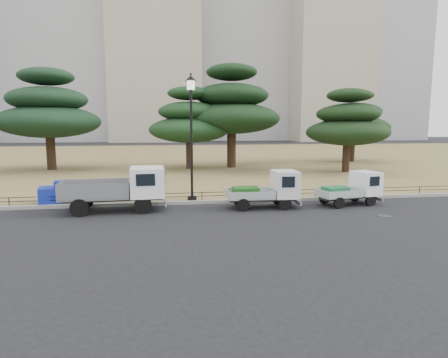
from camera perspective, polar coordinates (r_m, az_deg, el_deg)
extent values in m
plane|color=black|center=(16.30, 1.08, -5.50)|extent=(220.00, 220.00, 0.00)
cube|color=olive|center=(46.44, -5.39, 3.37)|extent=(120.00, 56.00, 0.15)
cube|color=gray|center=(18.79, -0.28, -3.43)|extent=(120.00, 0.25, 0.16)
cylinder|color=black|center=(16.80, -12.26, -3.94)|extent=(0.77, 0.19, 0.77)
cylinder|color=black|center=(18.42, -12.21, -2.89)|extent=(0.77, 0.19, 0.77)
cylinder|color=black|center=(17.05, -21.22, -4.13)|extent=(0.77, 0.19, 0.77)
cylinder|color=black|center=(18.65, -20.37, -3.08)|extent=(0.77, 0.19, 0.77)
cube|color=#2D2D30|center=(17.64, -16.44, -2.85)|extent=(4.32, 1.11, 0.13)
cube|color=slate|center=(17.65, -18.98, -1.50)|extent=(3.04, 1.81, 0.75)
cube|color=white|center=(17.45, -11.59, -0.39)|extent=(1.57, 1.89, 1.31)
cylinder|color=black|center=(17.38, 9.29, -3.77)|extent=(0.59, 0.17, 0.58)
cylinder|color=black|center=(18.59, 8.20, -2.98)|extent=(0.59, 0.17, 0.58)
cylinder|color=black|center=(16.95, 2.96, -3.98)|extent=(0.59, 0.17, 0.58)
cylinder|color=black|center=(18.18, 2.27, -3.15)|extent=(0.59, 0.17, 0.58)
cube|color=#2D2D30|center=(17.73, 5.80, -3.03)|extent=(3.15, 0.82, 0.14)
cube|color=#B4B6BC|center=(17.57, 4.00, -2.24)|extent=(2.20, 1.39, 0.39)
cube|color=silver|center=(17.89, 9.29, -0.74)|extent=(1.13, 1.47, 1.25)
cube|color=#1B5A19|center=(17.51, 3.31, -1.94)|extent=(1.21, 0.90, 0.43)
cylinder|color=black|center=(19.41, 21.44, -3.05)|extent=(0.56, 0.24, 0.54)
cylinder|color=black|center=(20.30, 19.29, -2.48)|extent=(0.56, 0.24, 0.54)
cylinder|color=black|center=(18.30, 17.14, -3.50)|extent=(0.56, 0.24, 0.54)
cylinder|color=black|center=(19.23, 15.07, -2.87)|extent=(0.56, 0.24, 0.54)
cube|color=#2D2D30|center=(19.29, 18.35, -2.59)|extent=(2.98, 1.19, 0.13)
cube|color=silver|center=(18.93, 17.11, -1.98)|extent=(2.19, 1.57, 0.36)
cube|color=white|center=(19.82, 20.78, -0.57)|extent=(1.24, 1.50, 1.14)
cube|color=#1E6940|center=(18.80, 16.63, -1.75)|extent=(1.23, 0.99, 0.40)
cylinder|color=black|center=(18.90, -4.88, -2.92)|extent=(0.46, 0.46, 0.17)
cylinder|color=black|center=(18.58, -4.98, 5.31)|extent=(0.13, 0.13, 5.25)
cylinder|color=white|center=(18.66, -5.09, 14.05)|extent=(0.42, 0.42, 0.42)
cone|color=black|center=(18.70, -5.10, 15.09)|extent=(0.55, 0.55, 0.26)
cylinder|color=black|center=(18.88, -0.35, -2.54)|extent=(38.00, 0.03, 0.03)
cylinder|color=black|center=(18.85, -0.35, -2.00)|extent=(38.00, 0.03, 0.03)
cylinder|color=black|center=(18.88, -0.35, -2.54)|extent=(0.04, 0.04, 0.40)
cube|color=#1728B3|center=(20.00, -24.10, -2.15)|extent=(1.82, 1.49, 0.75)
cube|color=#1728B3|center=(19.68, -23.41, -0.69)|extent=(0.87, 0.79, 0.32)
cylinder|color=#2D2D30|center=(17.53, 23.33, -5.19)|extent=(0.60, 0.60, 0.01)
cylinder|color=black|center=(35.13, -24.88, 4.00)|extent=(0.74, 0.74, 3.30)
ellipsoid|color=black|center=(35.08, -25.11, 7.89)|extent=(8.47, 8.47, 2.71)
ellipsoid|color=black|center=(35.15, -25.29, 10.91)|extent=(6.47, 6.47, 2.07)
ellipsoid|color=black|center=(35.31, -25.48, 13.92)|extent=(4.47, 4.47, 1.43)
cylinder|color=black|center=(32.85, -5.28, 4.00)|extent=(0.62, 0.62, 2.75)
ellipsoid|color=#173419|center=(32.77, -5.32, 7.47)|extent=(6.93, 6.93, 2.22)
ellipsoid|color=#173419|center=(32.80, -5.36, 10.18)|extent=(5.29, 5.29, 1.69)
ellipsoid|color=#173419|center=(32.89, -5.39, 12.87)|extent=(3.66, 3.66, 1.17)
cylinder|color=black|center=(33.74, 1.15, 4.82)|extent=(0.80, 0.80, 3.56)
ellipsoid|color=black|center=(33.70, 1.16, 9.20)|extent=(8.56, 8.56, 2.74)
ellipsoid|color=black|center=(33.80, 1.17, 12.59)|extent=(6.53, 6.53, 2.09)
ellipsoid|color=black|center=(34.01, 1.18, 15.95)|extent=(4.51, 4.51, 1.44)
cylinder|color=black|center=(32.03, 18.10, 3.39)|extent=(0.58, 0.58, 2.60)
ellipsoid|color=black|center=(31.95, 18.25, 6.76)|extent=(6.59, 6.59, 2.11)
ellipsoid|color=black|center=(31.96, 18.37, 9.38)|extent=(5.04, 5.04, 1.61)
ellipsoid|color=black|center=(32.04, 18.48, 11.99)|extent=(3.48, 3.48, 1.11)
cylinder|color=black|center=(41.53, 18.88, 4.54)|extent=(0.65, 0.65, 2.90)
ellipsoid|color=black|center=(41.47, 19.01, 7.43)|extent=(7.40, 7.40, 2.37)
ellipsoid|color=black|center=(41.50, 19.11, 9.68)|extent=(5.65, 5.65, 1.81)
ellipsoid|color=black|center=(41.59, 19.22, 11.93)|extent=(3.90, 3.90, 1.25)
cube|color=#AAA08C|center=(103.39, -10.51, 21.14)|extent=(22.00, 20.00, 55.00)
cube|color=#AAA08C|center=(108.45, 15.42, 18.47)|extent=(20.00, 18.00, 48.00)
cube|color=#A0A0A5|center=(125.75, 22.10, 21.82)|extent=(24.00, 20.00, 70.00)
cylinder|color=#D83F33|center=(128.03, 28.88, 18.86)|extent=(1.80, 1.80, 60.00)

